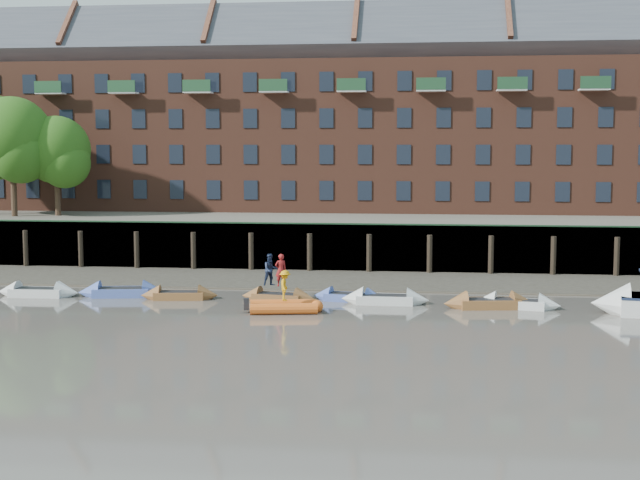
% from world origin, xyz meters
% --- Properties ---
extents(ground, '(220.00, 220.00, 0.00)m').
position_xyz_m(ground, '(0.00, 0.00, 0.00)').
color(ground, '#5F5851').
rests_on(ground, ground).
extents(foreshore, '(110.00, 8.00, 0.50)m').
position_xyz_m(foreshore, '(0.00, 18.00, 0.00)').
color(foreshore, '#3D382F').
rests_on(foreshore, ground).
extents(mud_band, '(110.00, 1.60, 0.10)m').
position_xyz_m(mud_band, '(0.00, 14.60, 0.00)').
color(mud_band, '#4C4336').
rests_on(mud_band, ground).
extents(river_wall, '(110.00, 1.23, 3.30)m').
position_xyz_m(river_wall, '(-0.00, 22.38, 1.59)').
color(river_wall, '#2D2A26').
rests_on(river_wall, ground).
extents(bank_terrace, '(110.00, 28.00, 3.20)m').
position_xyz_m(bank_terrace, '(0.00, 36.00, 1.60)').
color(bank_terrace, '#5E594D').
rests_on(bank_terrace, ground).
extents(apartment_terrace, '(80.60, 15.56, 20.98)m').
position_xyz_m(apartment_terrace, '(-0.00, 36.99, 12.82)').
color(apartment_terrace, brown).
rests_on(apartment_terrace, bank_terrace).
extents(tree_cluster, '(11.76, 7.74, 9.40)m').
position_xyz_m(tree_cluster, '(-25.62, 27.35, 9.00)').
color(tree_cluster, '#3A281C').
rests_on(tree_cluster, bank_terrace).
extents(rowboat_0, '(4.68, 1.40, 1.36)m').
position_xyz_m(rowboat_0, '(-15.94, 10.23, 0.24)').
color(rowboat_0, silver).
rests_on(rowboat_0, ground).
extents(rowboat_1, '(5.02, 2.22, 1.41)m').
position_xyz_m(rowboat_1, '(-11.25, 10.75, 0.25)').
color(rowboat_1, '#4B62B3').
rests_on(rowboat_1, ground).
extents(rowboat_2, '(4.38, 1.78, 1.23)m').
position_xyz_m(rowboat_2, '(-7.78, 10.24, 0.22)').
color(rowboat_2, brown).
rests_on(rowboat_2, ground).
extents(rowboat_3, '(4.34, 1.92, 1.22)m').
position_xyz_m(rowboat_3, '(-2.26, 10.26, 0.22)').
color(rowboat_3, brown).
rests_on(rowboat_3, ground).
extents(rowboat_4, '(4.20, 1.92, 1.17)m').
position_xyz_m(rowboat_4, '(1.58, 10.80, 0.21)').
color(rowboat_4, '#4B62B3').
rests_on(rowboat_4, ground).
extents(rowboat_5, '(4.72, 1.45, 1.36)m').
position_xyz_m(rowboat_5, '(3.58, 10.12, 0.24)').
color(rowboat_5, silver).
rests_on(rowboat_5, ground).
extents(rowboat_6, '(4.96, 2.11, 1.39)m').
position_xyz_m(rowboat_6, '(9.05, 9.46, 0.25)').
color(rowboat_6, brown).
rests_on(rowboat_6, ground).
extents(rowboat_7, '(4.62, 2.14, 1.29)m').
position_xyz_m(rowboat_7, '(10.49, 9.63, 0.23)').
color(rowboat_7, silver).
rests_on(rowboat_7, ground).
extents(rib_tender, '(3.83, 2.32, 0.65)m').
position_xyz_m(rib_tender, '(-1.29, 7.10, 0.28)').
color(rib_tender, orange).
rests_on(rib_tender, ground).
extents(person_rower_a, '(0.77, 0.68, 1.77)m').
position_xyz_m(person_rower_a, '(-2.11, 10.32, 1.71)').
color(person_rower_a, maroon).
rests_on(person_rower_a, rowboat_3).
extents(person_rower_b, '(1.07, 1.00, 1.76)m').
position_xyz_m(person_rower_b, '(-2.69, 10.43, 1.70)').
color(person_rower_b, '#19233F').
rests_on(person_rower_b, rowboat_3).
extents(person_rib_crew, '(0.67, 1.06, 1.56)m').
position_xyz_m(person_rib_crew, '(-1.35, 7.00, 1.38)').
color(person_rib_crew, orange).
rests_on(person_rib_crew, rib_tender).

